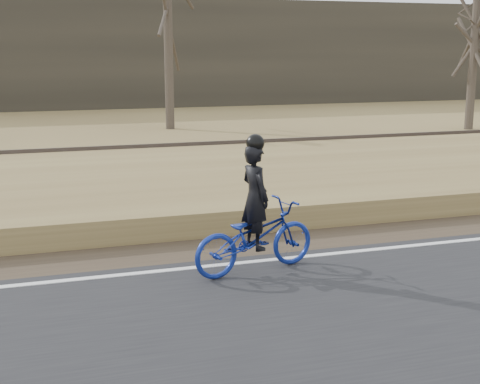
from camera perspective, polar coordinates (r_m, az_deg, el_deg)
name	(u,v)px	position (r m, az deg, el deg)	size (l,w,h in m)	color
ground	(199,276)	(9.85, -3.49, -7.15)	(120.00, 120.00, 0.00)	olive
road	(255,344)	(7.61, 1.29, -12.88)	(120.00, 6.00, 0.06)	black
edge_line	(196,267)	(10.01, -3.78, -6.44)	(120.00, 0.12, 0.01)	silver
shoulder	(181,251)	(10.95, -5.05, -5.06)	(120.00, 1.60, 0.04)	#473A2B
embankment	(148,200)	(13.75, -7.83, -0.71)	(120.00, 5.00, 0.44)	olive
ballast	(122,169)	(17.43, -10.02, 1.96)	(120.00, 3.00, 0.45)	slate
railroad	(122,157)	(17.38, -10.06, 2.94)	(120.00, 2.40, 0.29)	black
treeline_backdrop	(65,53)	(39.08, -14.71, 11.38)	(120.00, 4.00, 6.00)	#383328
cyclist	(255,229)	(9.66, 1.28, -3.18)	(2.07, 1.12, 2.02)	navy
bare_tree_center	(168,8)	(27.79, -6.20, 15.31)	(0.36, 0.36, 9.65)	#4B4237
bare_tree_right	(475,42)	(29.08, 19.38, 11.97)	(0.36, 0.36, 7.02)	#4B4237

